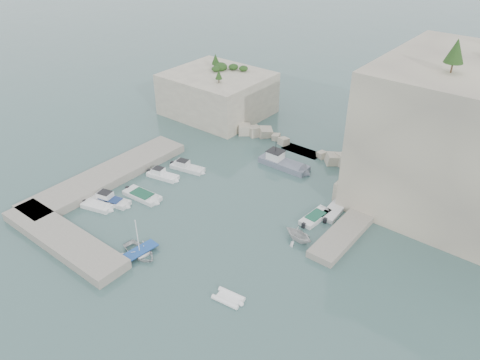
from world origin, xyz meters
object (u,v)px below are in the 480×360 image
Objects in this scene: work_boat at (284,167)px; tender_east_d at (353,202)px; inflatable_dinghy at (228,299)px; tender_east_a at (298,240)px; motorboat_c at (142,197)px; tender_east_b at (315,219)px; motorboat_d at (111,202)px; tender_east_c at (334,212)px; motorboat_e at (98,208)px; rowboat at (140,254)px; motorboat_b at (163,178)px; motorboat_a at (188,170)px.

tender_east_d is at bearing -10.34° from work_boat.
tender_east_a is (0.36, 11.61, 0.00)m from inflatable_dinghy.
tender_east_b is (19.42, 9.54, 0.00)m from motorboat_c.
tender_east_c is (22.65, 15.37, 0.00)m from motorboat_d.
rowboat reaches higher than motorboat_e.
tender_east_c is (0.55, 7.17, 0.00)m from tender_east_a.
tender_east_c is at bearing 21.07° from motorboat_d.
motorboat_e is 24.56m from tender_east_a.
motorboat_b reaches higher than tender_east_c.
tender_east_c is at bearing 27.07° from motorboat_c.
motorboat_c is at bearing -119.71° from work_boat.
motorboat_a is 1.11× the size of motorboat_b.
tender_east_a is (20.29, -3.54, 0.00)m from motorboat_a.
motorboat_c is 23.83m from tender_east_c.
motorboat_b is 15.70m from rowboat.
motorboat_b is 24.00m from inflatable_dinghy.
work_boat is at bearing 55.32° from tender_east_b.
motorboat_a is 11.87m from motorboat_d.
work_boat reaches higher than tender_east_a.
tender_east_a is (19.93, 5.00, 0.00)m from motorboat_c.
inflatable_dinghy is 0.58× the size of tender_east_c.
work_boat reaches higher than inflatable_dinghy.
tender_east_a is at bearing 7.88° from motorboat_e.
motorboat_a is at bearing 64.87° from motorboat_e.
motorboat_c is at bearing 111.61° from tender_east_a.
work_boat is (-11.58, 1.95, 0.00)m from tender_east_d.
motorboat_e is 1.21× the size of tender_east_a.
motorboat_a is 1.20× the size of rowboat.
motorboat_e is 28.67m from tender_east_c.
motorboat_e is at bearing 168.70° from inflatable_dinghy.
tender_east_b is at bearing 17.43° from motorboat_e.
motorboat_c is at bearing 120.59° from tender_east_b.
work_boat reaches higher than tender_east_d.
tender_east_a reaches higher than inflatable_dinghy.
tender_east_d reaches higher than rowboat.
motorboat_c is at bearing 46.86° from motorboat_e.
work_boat is at bearing 105.44° from inflatable_dinghy.
work_boat reaches higher than motorboat_e.
tender_east_a is (11.82, 12.49, 0.00)m from rowboat.
motorboat_d is at bearing 119.89° from tender_east_c.
motorboat_e is 0.78× the size of tender_east_c.
motorboat_b is 0.60× the size of work_boat.
motorboat_a reaches higher than tender_east_b.
motorboat_a is at bearing 88.74° from motorboat_c.
inflatable_dinghy is 11.61m from tender_east_a.
tender_east_b and tender_east_c have the same top height.
motorboat_c is at bearing 116.45° from tender_east_c.
rowboat is at bearing 144.10° from tender_east_a.
motorboat_c is 0.70× the size of work_boat.
tender_east_a is at bearing 81.26° from inflatable_dinghy.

